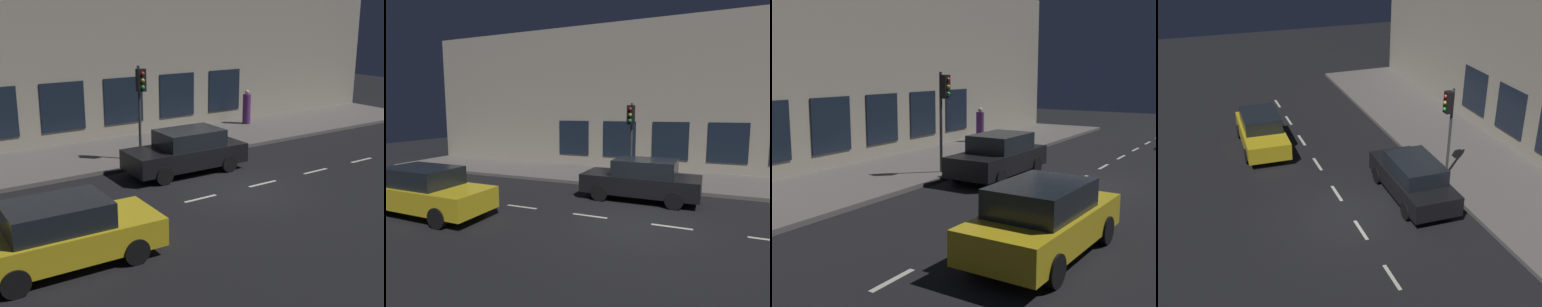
# 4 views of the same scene
# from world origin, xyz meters

# --- Properties ---
(ground_plane) EXTENTS (60.00, 60.00, 0.00)m
(ground_plane) POSITION_xyz_m (0.00, 0.00, 0.00)
(ground_plane) COLOR black
(sidewalk) EXTENTS (4.50, 32.00, 0.15)m
(sidewalk) POSITION_xyz_m (6.25, 0.00, 0.07)
(sidewalk) COLOR slate
(sidewalk) RESTS_ON ground
(building_facade) EXTENTS (0.65, 32.00, 8.41)m
(building_facade) POSITION_xyz_m (8.80, -0.00, 4.19)
(building_facade) COLOR #B2A893
(building_facade) RESTS_ON ground
(lane_centre_line) EXTENTS (0.12, 27.20, 0.01)m
(lane_centre_line) POSITION_xyz_m (0.00, -1.00, 0.00)
(lane_centre_line) COLOR beige
(lane_centre_line) RESTS_ON ground
(traffic_light) EXTENTS (0.45, 0.32, 3.63)m
(traffic_light) POSITION_xyz_m (4.41, 1.29, 2.82)
(traffic_light) COLOR #424244
(traffic_light) RESTS_ON sidewalk
(parked_car_0) EXTENTS (2.01, 4.51, 1.58)m
(parked_car_0) POSITION_xyz_m (-1.85, 6.73, 0.79)
(parked_car_0) COLOR gold
(parked_car_0) RESTS_ON ground
(parked_car_1) EXTENTS (1.95, 4.47, 1.58)m
(parked_car_1) POSITION_xyz_m (2.61, 0.42, 0.79)
(parked_car_1) COLOR black
(parked_car_1) RESTS_ON ground
(pedestrian_0) EXTENTS (0.58, 0.58, 1.75)m
(pedestrian_0) POSITION_xyz_m (7.42, -6.42, 0.95)
(pedestrian_0) COLOR #5B2D70
(pedestrian_0) RESTS_ON sidewalk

